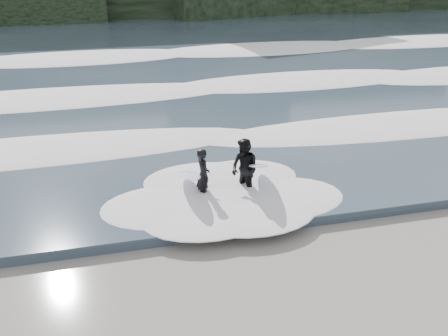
{
  "coord_description": "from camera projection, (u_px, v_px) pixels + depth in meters",
  "views": [
    {
      "loc": [
        -3.98,
        -7.54,
        6.9
      ],
      "look_at": [
        -0.85,
        5.13,
        1.0
      ],
      "focal_mm": 40.0,
      "sensor_mm": 36.0,
      "label": 1
    }
  ],
  "objects": [
    {
      "name": "foam_near",
      "position": [
        221.0,
        138.0,
        18.18
      ],
      "size": [
        60.0,
        3.2,
        0.2
      ],
      "primitive_type": "ellipsoid",
      "color": "white",
      "rests_on": "sea"
    },
    {
      "name": "foam_far",
      "position": [
        163.0,
        52.0,
        32.31
      ],
      "size": [
        60.0,
        4.8,
        0.3
      ],
      "primitive_type": "ellipsoid",
      "color": "white",
      "rests_on": "sea"
    },
    {
      "name": "ground",
      "position": [
        323.0,
        306.0,
        10.38
      ],
      "size": [
        120.0,
        120.0,
        0.0
      ],
      "primitive_type": "plane",
      "color": "brown",
      "rests_on": "ground"
    },
    {
      "name": "sea",
      "position": [
        156.0,
        45.0,
        35.97
      ],
      "size": [
        90.0,
        52.0,
        0.3
      ],
      "primitive_type": "cube",
      "color": "#313F4D",
      "rests_on": "ground"
    },
    {
      "name": "surfer_left",
      "position": [
        200.0,
        175.0,
        14.29
      ],
      "size": [
        0.9,
        2.03,
        1.62
      ],
      "color": "black",
      "rests_on": "ground"
    },
    {
      "name": "surfer_right",
      "position": [
        246.0,
        169.0,
        14.45
      ],
      "size": [
        1.53,
        2.14,
        1.83
      ],
      "color": "black",
      "rests_on": "ground"
    },
    {
      "name": "foam_mid",
      "position": [
        188.0,
        88.0,
        24.36
      ],
      "size": [
        60.0,
        4.0,
        0.24
      ],
      "primitive_type": "ellipsoid",
      "color": "white",
      "rests_on": "sea"
    }
  ]
}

